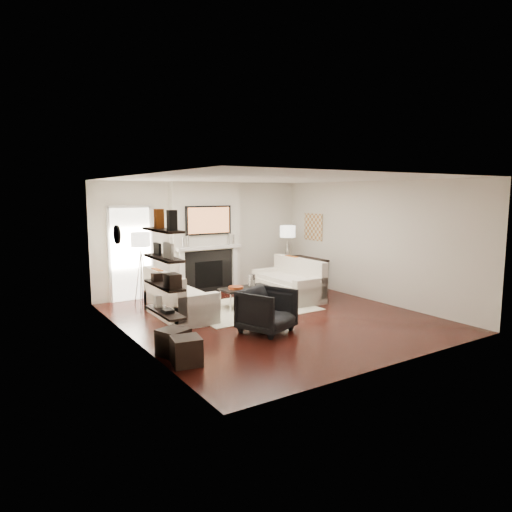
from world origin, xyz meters
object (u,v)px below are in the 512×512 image
loveseat_right_base (288,290)px  armchair (267,308)px  coffee_table (246,288)px  loveseat_left_base (180,306)px  lamp_left_shade (140,239)px  ottoman_near (173,342)px  lamp_right_shade (288,231)px

loveseat_right_base → armchair: (-1.84, -1.84, 0.21)m
loveseat_right_base → coffee_table: (-1.20, -0.10, 0.19)m
loveseat_left_base → armchair: 1.98m
coffee_table → armchair: size_ratio=1.31×
coffee_table → lamp_left_shade: size_ratio=2.75×
ottoman_near → loveseat_left_base: bearing=64.0°
armchair → lamp_right_shade: size_ratio=2.10×
lamp_left_shade → ottoman_near: 3.49m
loveseat_left_base → loveseat_right_base: bearing=1.9°
coffee_table → lamp_left_shade: 2.47m
loveseat_right_base → coffee_table: bearing=-175.1°
loveseat_left_base → ottoman_near: (-0.96, -1.96, -0.01)m
coffee_table → ottoman_near: bearing=-141.8°
loveseat_left_base → ottoman_near: 2.18m
loveseat_left_base → loveseat_right_base: same height
loveseat_right_base → lamp_left_shade: (-3.06, 1.15, 1.24)m
coffee_table → lamp_right_shade: lamp_right_shade is taller
armchair → lamp_left_shade: 3.39m
lamp_left_shade → ottoman_near: size_ratio=1.00×
armchair → lamp_left_shade: (-1.22, 2.99, 1.03)m
loveseat_right_base → armchair: size_ratio=2.14×
loveseat_left_base → lamp_right_shade: 3.97m
ottoman_near → armchair: bearing=6.4°
armchair → loveseat_left_base: bearing=95.2°
coffee_table → armchair: bearing=-110.1°
loveseat_left_base → lamp_left_shade: (-0.34, 1.24, 1.24)m
coffee_table → lamp_left_shade: (-1.86, 1.25, 1.05)m
loveseat_left_base → lamp_right_shade: bearing=19.1°
loveseat_right_base → lamp_left_shade: size_ratio=4.50×
loveseat_right_base → lamp_right_shade: bearing=53.7°
coffee_table → lamp_right_shade: 2.61m
armchair → lamp_right_shade: bearing=26.6°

